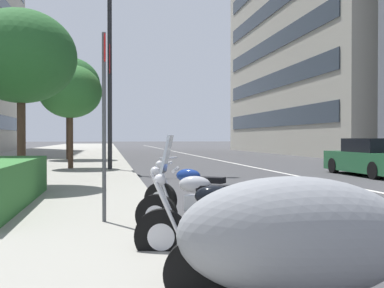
{
  "coord_description": "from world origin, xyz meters",
  "views": [
    {
      "loc": [
        -3.9,
        7.02,
        1.43
      ],
      "look_at": [
        13.01,
        3.94,
        1.21
      ],
      "focal_mm": 42.9,
      "sensor_mm": 36.0,
      "label": 1
    }
  ],
  "objects_px": {
    "car_mid_block_traffic": "(373,158)",
    "parking_sign_by_curb": "(104,109)",
    "street_tree_by_lamp_post": "(21,57)",
    "motorcycle_second_in_row": "(291,238)",
    "street_lamp_with_banners": "(119,42)",
    "street_tree_far_plaza": "(70,92)",
    "motorcycle_nearest_camera": "(226,226)",
    "street_tree_mid_sidewalk": "(68,85)",
    "motorcycle_mid_row": "(196,197)",
    "motorcycle_by_sign_pole": "(205,209)"
  },
  "relations": [
    {
      "from": "car_mid_block_traffic",
      "to": "street_tree_by_lamp_post",
      "type": "xyz_separation_m",
      "value": [
        -3.11,
        12.2,
        2.93
      ]
    },
    {
      "from": "street_tree_far_plaza",
      "to": "motorcycle_mid_row",
      "type": "bearing_deg",
      "value": -165.91
    },
    {
      "from": "street_tree_by_lamp_post",
      "to": "street_tree_far_plaza",
      "type": "distance_m",
      "value": 7.4
    },
    {
      "from": "car_mid_block_traffic",
      "to": "street_tree_by_lamp_post",
      "type": "height_order",
      "value": "street_tree_by_lamp_post"
    },
    {
      "from": "motorcycle_nearest_camera",
      "to": "street_lamp_with_banners",
      "type": "relative_size",
      "value": 0.24
    },
    {
      "from": "parking_sign_by_curb",
      "to": "street_tree_mid_sidewalk",
      "type": "relative_size",
      "value": 0.47
    },
    {
      "from": "motorcycle_nearest_camera",
      "to": "motorcycle_by_sign_pole",
      "type": "distance_m",
      "value": 1.38
    },
    {
      "from": "motorcycle_second_in_row",
      "to": "motorcycle_nearest_camera",
      "type": "distance_m",
      "value": 1.49
    },
    {
      "from": "street_tree_by_lamp_post",
      "to": "street_tree_far_plaza",
      "type": "height_order",
      "value": "street_tree_by_lamp_post"
    },
    {
      "from": "motorcycle_second_in_row",
      "to": "parking_sign_by_curb",
      "type": "xyz_separation_m",
      "value": [
        3.59,
        1.54,
        1.26
      ]
    },
    {
      "from": "parking_sign_by_curb",
      "to": "street_tree_far_plaza",
      "type": "relative_size",
      "value": 0.66
    },
    {
      "from": "street_tree_mid_sidewalk",
      "to": "street_tree_far_plaza",
      "type": "bearing_deg",
      "value": -174.44
    },
    {
      "from": "street_tree_mid_sidewalk",
      "to": "car_mid_block_traffic",
      "type": "bearing_deg",
      "value": -135.84
    },
    {
      "from": "motorcycle_by_sign_pole",
      "to": "motorcycle_mid_row",
      "type": "distance_m",
      "value": 1.42
    },
    {
      "from": "motorcycle_second_in_row",
      "to": "motorcycle_mid_row",
      "type": "height_order",
      "value": "motorcycle_second_in_row"
    },
    {
      "from": "street_tree_by_lamp_post",
      "to": "motorcycle_nearest_camera",
      "type": "bearing_deg",
      "value": -155.17
    },
    {
      "from": "motorcycle_by_sign_pole",
      "to": "car_mid_block_traffic",
      "type": "xyz_separation_m",
      "value": [
        9.5,
        -8.56,
        0.25
      ]
    },
    {
      "from": "street_lamp_with_banners",
      "to": "parking_sign_by_curb",
      "type": "bearing_deg",
      "value": 177.65
    },
    {
      "from": "motorcycle_nearest_camera",
      "to": "street_tree_by_lamp_post",
      "type": "distance_m",
      "value": 9.12
    },
    {
      "from": "street_tree_far_plaza",
      "to": "street_tree_mid_sidewalk",
      "type": "bearing_deg",
      "value": 5.56
    },
    {
      "from": "motorcycle_by_sign_pole",
      "to": "parking_sign_by_curb",
      "type": "height_order",
      "value": "parking_sign_by_curb"
    },
    {
      "from": "street_tree_by_lamp_post",
      "to": "parking_sign_by_curb",
      "type": "bearing_deg",
      "value": -158.55
    },
    {
      "from": "street_tree_far_plaza",
      "to": "street_tree_by_lamp_post",
      "type": "bearing_deg",
      "value": 174.71
    },
    {
      "from": "motorcycle_second_in_row",
      "to": "street_tree_by_lamp_post",
      "type": "xyz_separation_m",
      "value": [
        9.24,
        3.76,
        2.98
      ]
    },
    {
      "from": "motorcycle_second_in_row",
      "to": "street_tree_by_lamp_post",
      "type": "height_order",
      "value": "street_tree_by_lamp_post"
    },
    {
      "from": "car_mid_block_traffic",
      "to": "street_tree_mid_sidewalk",
      "type": "bearing_deg",
      "value": 44.55
    },
    {
      "from": "street_tree_mid_sidewalk",
      "to": "motorcycle_by_sign_pole",
      "type": "bearing_deg",
      "value": -170.34
    },
    {
      "from": "motorcycle_by_sign_pole",
      "to": "street_tree_by_lamp_post",
      "type": "xyz_separation_m",
      "value": [
        6.39,
        3.64,
        3.18
      ]
    },
    {
      "from": "motorcycle_by_sign_pole",
      "to": "street_tree_far_plaza",
      "type": "distance_m",
      "value": 14.38
    },
    {
      "from": "car_mid_block_traffic",
      "to": "parking_sign_by_curb",
      "type": "distance_m",
      "value": 13.34
    },
    {
      "from": "motorcycle_nearest_camera",
      "to": "car_mid_block_traffic",
      "type": "distance_m",
      "value": 13.87
    },
    {
      "from": "motorcycle_by_sign_pole",
      "to": "street_tree_mid_sidewalk",
      "type": "distance_m",
      "value": 22.93
    },
    {
      "from": "motorcycle_mid_row",
      "to": "street_lamp_with_banners",
      "type": "bearing_deg",
      "value": -47.99
    },
    {
      "from": "motorcycle_nearest_camera",
      "to": "motorcycle_mid_row",
      "type": "height_order",
      "value": "motorcycle_nearest_camera"
    },
    {
      "from": "motorcycle_by_sign_pole",
      "to": "street_lamp_with_banners",
      "type": "bearing_deg",
      "value": -67.32
    },
    {
      "from": "motorcycle_by_sign_pole",
      "to": "parking_sign_by_curb",
      "type": "distance_m",
      "value": 2.17
    },
    {
      "from": "motorcycle_second_in_row",
      "to": "street_lamp_with_banners",
      "type": "xyz_separation_m",
      "value": [
        15.7,
        1.04,
        4.82
      ]
    },
    {
      "from": "motorcycle_mid_row",
      "to": "street_lamp_with_banners",
      "type": "xyz_separation_m",
      "value": [
        11.43,
        1.06,
        5.01
      ]
    },
    {
      "from": "motorcycle_nearest_camera",
      "to": "street_lamp_with_banners",
      "type": "height_order",
      "value": "street_lamp_with_banners"
    },
    {
      "from": "motorcycle_second_in_row",
      "to": "parking_sign_by_curb",
      "type": "relative_size",
      "value": 0.72
    },
    {
      "from": "parking_sign_by_curb",
      "to": "street_tree_by_lamp_post",
      "type": "relative_size",
      "value": 0.62
    },
    {
      "from": "motorcycle_mid_row",
      "to": "street_tree_far_plaza",
      "type": "bearing_deg",
      "value": -39.19
    },
    {
      "from": "street_tree_mid_sidewalk",
      "to": "motorcycle_nearest_camera",
      "type": "bearing_deg",
      "value": -171.0
    },
    {
      "from": "street_lamp_with_banners",
      "to": "street_tree_far_plaza",
      "type": "distance_m",
      "value": 3.0
    },
    {
      "from": "street_lamp_with_banners",
      "to": "street_tree_by_lamp_post",
      "type": "xyz_separation_m",
      "value": [
        -6.46,
        2.72,
        -1.83
      ]
    },
    {
      "from": "motorcycle_second_in_row",
      "to": "car_mid_block_traffic",
      "type": "distance_m",
      "value": 14.96
    },
    {
      "from": "motorcycle_mid_row",
      "to": "car_mid_block_traffic",
      "type": "height_order",
      "value": "car_mid_block_traffic"
    },
    {
      "from": "street_tree_by_lamp_post",
      "to": "street_tree_far_plaza",
      "type": "relative_size",
      "value": 1.06
    },
    {
      "from": "car_mid_block_traffic",
      "to": "motorcycle_nearest_camera",
      "type": "bearing_deg",
      "value": 142.03
    },
    {
      "from": "motorcycle_nearest_camera",
      "to": "street_tree_mid_sidewalk",
      "type": "xyz_separation_m",
      "value": [
        23.59,
        3.74,
        4.24
      ]
    }
  ]
}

